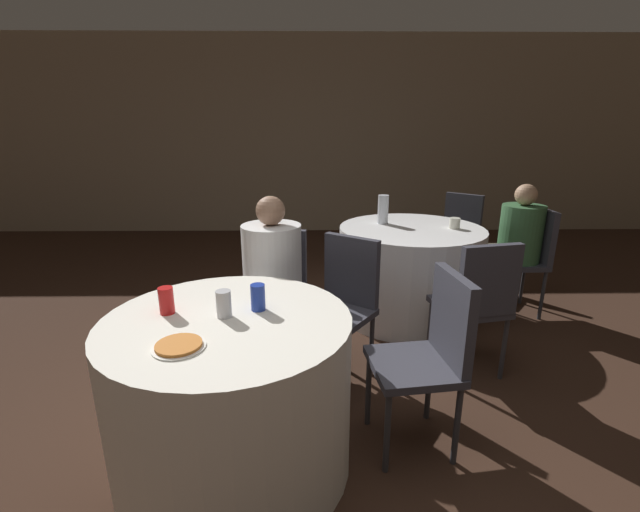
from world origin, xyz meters
The scene contains 18 objects.
ground_plane centered at (0.00, 0.00, 0.00)m, with size 16.00×16.00×0.00m, color #382319.
wall_back centered at (0.00, 4.94, 1.40)m, with size 16.00×0.06×2.80m.
table_near centered at (-0.18, 0.13, 0.38)m, with size 1.10×1.10×0.76m.
table_far centered at (1.01, 1.84, 0.38)m, with size 1.19×1.19×0.76m.
chair_near_north centered at (-0.05, 1.08, 0.55)m, with size 0.45×0.45×0.91m.
chair_near_east centered at (0.78, 0.25, 0.55)m, with size 0.45×0.45×0.91m.
chair_near_northeast centered at (0.39, 0.91, 0.55)m, with size 0.56×0.56×0.91m.
chair_far_south centered at (1.22, 0.85, 0.55)m, with size 0.47×0.48×0.91m.
chair_far_northeast centered at (1.67, 2.61, 0.55)m, with size 0.56×0.56×0.91m.
chair_far_east centered at (2.02, 1.85, 0.55)m, with size 0.41×0.40×0.91m.
person_green_jacket centered at (1.86, 1.85, 0.57)m, with size 0.51×0.34×1.11m.
person_white_shirt centered at (-0.07, 0.93, 0.60)m, with size 0.40×0.52×1.16m.
pizza_plate_near centered at (-0.31, -0.13, 0.77)m, with size 0.20×0.20×0.02m.
soda_can_silver centered at (-0.19, 0.15, 0.82)m, with size 0.07×0.07×0.12m.
soda_can_red centered at (-0.45, 0.19, 0.82)m, with size 0.07×0.07×0.12m.
soda_can_blue centered at (-0.05, 0.22, 0.82)m, with size 0.07×0.07×0.12m.
bottle_far centered at (0.80, 2.00, 0.88)m, with size 0.09×0.09×0.24m.
cup_far centered at (1.35, 1.81, 0.80)m, with size 0.08×0.08×0.09m.
Camera 1 is at (0.20, -1.58, 1.57)m, focal length 24.00 mm.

